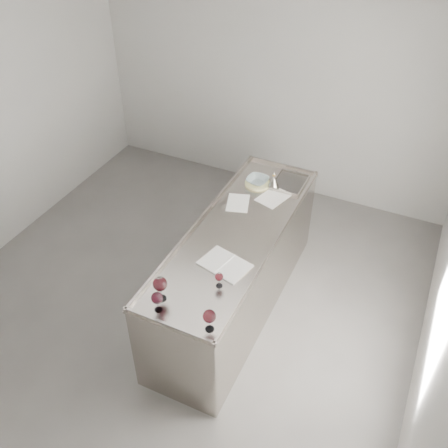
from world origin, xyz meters
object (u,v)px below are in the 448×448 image
at_px(wine_glass_left, 160,285).
at_px(wine_glass_middle, 157,298).
at_px(counter, 236,269).
at_px(ceramic_bowl, 258,180).
at_px(wine_funnel, 273,183).
at_px(notebook, 225,264).
at_px(wine_glass_right, 209,317).
at_px(wine_glass_small, 219,277).

distance_m(wine_glass_left, wine_glass_middle, 0.12).
xyz_separation_m(counter, ceramic_bowl, (-0.11, 0.77, 0.51)).
xyz_separation_m(wine_glass_middle, ceramic_bowl, (0.04, 1.85, -0.08)).
bearing_deg(wine_funnel, notebook, -88.14).
height_order(wine_glass_left, wine_glass_right, wine_glass_left).
bearing_deg(wine_glass_middle, wine_funnel, 83.82).
bearing_deg(wine_glass_right, counter, 104.27).
xyz_separation_m(wine_glass_left, notebook, (0.28, 0.54, -0.15)).
xyz_separation_m(wine_glass_left, wine_glass_middle, (0.04, -0.11, -0.03)).
height_order(wine_glass_right, ceramic_bowl, wine_glass_right).
height_order(wine_glass_middle, ceramic_bowl, wine_glass_middle).
bearing_deg(ceramic_bowl, counter, -81.60).
bearing_deg(wine_glass_small, wine_glass_right, -73.35).
bearing_deg(notebook, wine_glass_middle, -96.64).
bearing_deg(wine_glass_middle, notebook, 69.61).
relative_size(wine_glass_left, ceramic_bowl, 1.01).
height_order(counter, wine_glass_right, wine_glass_right).
distance_m(ceramic_bowl, wine_funnel, 0.16).
bearing_deg(wine_glass_small, wine_funnel, 93.97).
bearing_deg(wine_glass_left, wine_glass_right, -13.00).
distance_m(notebook, wine_funnel, 1.22).
bearing_deg(wine_glass_middle, wine_glass_small, 53.88).
bearing_deg(ceramic_bowl, wine_glass_middle, -91.19).
xyz_separation_m(wine_glass_middle, wine_funnel, (0.20, 1.86, -0.07)).
bearing_deg(wine_glass_left, wine_funnel, 82.28).
xyz_separation_m(wine_glass_middle, notebook, (0.24, 0.65, -0.12)).
xyz_separation_m(counter, wine_glass_small, (0.15, -0.67, 0.56)).
xyz_separation_m(notebook, ceramic_bowl, (-0.20, 1.20, 0.04)).
bearing_deg(notebook, counter, 115.49).
bearing_deg(wine_glass_left, wine_glass_middle, -71.19).
bearing_deg(wine_funnel, wine_glass_right, -83.13).
distance_m(wine_glass_small, wine_funnel, 1.45).
height_order(counter, wine_glass_middle, wine_glass_middle).
relative_size(wine_glass_small, notebook, 0.30).
bearing_deg(counter, wine_glass_middle, -97.99).
xyz_separation_m(wine_glass_middle, wine_glass_small, (0.30, 0.41, -0.03)).
distance_m(wine_glass_small, notebook, 0.26).
distance_m(wine_glass_small, ceramic_bowl, 1.46).
relative_size(wine_glass_middle, wine_funnel, 0.92).
bearing_deg(ceramic_bowl, wine_funnel, 5.28).
bearing_deg(notebook, wine_glass_small, -61.67).
relative_size(wine_glass_left, wine_funnel, 1.14).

